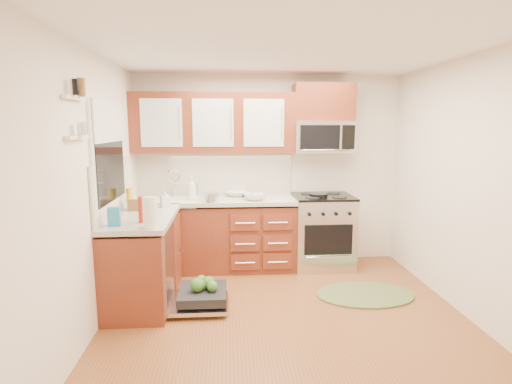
{
  "coord_description": "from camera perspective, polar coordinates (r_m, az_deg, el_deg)",
  "views": [
    {
      "loc": [
        -0.55,
        -3.58,
        1.84
      ],
      "look_at": [
        -0.24,
        0.85,
        1.1
      ],
      "focal_mm": 28.0,
      "sensor_mm": 36.0,
      "label": 1
    }
  ],
  "objects": [
    {
      "name": "wall_front",
      "position": [
        2.0,
        12.19,
        -7.87
      ],
      "size": [
        3.5,
        0.04,
        2.5
      ],
      "primitive_type": "cube",
      "color": "silver",
      "rests_on": "ground"
    },
    {
      "name": "range",
      "position": [
        5.33,
        9.46,
        -5.52
      ],
      "size": [
        0.76,
        0.64,
        0.95
      ],
      "primitive_type": null,
      "color": "silver",
      "rests_on": "ground"
    },
    {
      "name": "red_bottle",
      "position": [
        3.95,
        -16.0,
        -2.44
      ],
      "size": [
        0.07,
        0.07,
        0.25
      ],
      "primitive_type": "cylinder",
      "rotation": [
        0.0,
        0.0,
        0.02
      ],
      "color": "#B4200F",
      "rests_on": "countertop_left"
    },
    {
      "name": "bowl_a",
      "position": [
        5.26,
        -2.72,
        -0.22
      ],
      "size": [
        0.36,
        0.36,
        0.07
      ],
      "primitive_type": "imported",
      "rotation": [
        0.0,
        0.0,
        -0.32
      ],
      "color": "#999999",
      "rests_on": "countertop_back"
    },
    {
      "name": "canister",
      "position": [
        5.31,
        -8.86,
        0.3
      ],
      "size": [
        0.11,
        0.11,
        0.16
      ],
      "primitive_type": "cylinder",
      "rotation": [
        0.0,
        0.0,
        -0.11
      ],
      "color": "silver",
      "rests_on": "countertop_back"
    },
    {
      "name": "base_cabinet_back",
      "position": [
        5.23,
        -5.86,
        -6.32
      ],
      "size": [
        2.05,
        0.6,
        0.85
      ],
      "primitive_type": "cube",
      "color": "#5E2215",
      "rests_on": "ground"
    },
    {
      "name": "soap_bottle_b",
      "position": [
        4.66,
        -12.89,
        -0.86
      ],
      "size": [
        0.12,
        0.12,
        0.2
      ],
      "primitive_type": "imported",
      "rotation": [
        0.0,
        0.0,
        0.43
      ],
      "color": "#999999",
      "rests_on": "countertop_left"
    },
    {
      "name": "skillet",
      "position": [
        5.12,
        8.91,
        -0.43
      ],
      "size": [
        0.26,
        0.26,
        0.04
      ],
      "primitive_type": "cylinder",
      "rotation": [
        0.0,
        0.0,
        0.11
      ],
      "color": "black",
      "rests_on": "range"
    },
    {
      "name": "mustard_bottle",
      "position": [
        4.57,
        -17.53,
        -0.99
      ],
      "size": [
        0.09,
        0.09,
        0.24
      ],
      "primitive_type": "cylinder",
      "rotation": [
        0.0,
        0.0,
        -0.12
      ],
      "color": "yellow",
      "rests_on": "countertop_left"
    },
    {
      "name": "floor",
      "position": [
        4.06,
        4.37,
        -17.52
      ],
      "size": [
        3.5,
        3.5,
        0.0
      ],
      "primitive_type": "plane",
      "color": "brown",
      "rests_on": "ground"
    },
    {
      "name": "dishwasher",
      "position": [
        4.26,
        -8.15,
        -14.74
      ],
      "size": [
        0.7,
        0.6,
        0.2
      ],
      "primitive_type": null,
      "color": "silver",
      "rests_on": "ground"
    },
    {
      "name": "wall_left",
      "position": [
        3.82,
        -22.31,
        -0.13
      ],
      "size": [
        0.04,
        3.5,
        2.5
      ],
      "primitive_type": "cube",
      "color": "silver",
      "rests_on": "ground"
    },
    {
      "name": "base_cabinet_left",
      "position": [
        4.43,
        -15.77,
        -9.53
      ],
      "size": [
        0.6,
        1.25,
        0.85
      ],
      "primitive_type": "cube",
      "color": "#5E2215",
      "rests_on": "ground"
    },
    {
      "name": "window",
      "position": [
        4.26,
        -20.28,
        4.96
      ],
      "size": [
        0.03,
        1.05,
        1.05
      ],
      "primitive_type": null,
      "color": "white",
      "rests_on": "ground"
    },
    {
      "name": "countertop_left",
      "position": [
        4.3,
        -15.92,
        -3.54
      ],
      "size": [
        0.64,
        1.27,
        0.05
      ],
      "primitive_type": "cube",
      "color": "beige",
      "rests_on": "base_cabinet_left"
    },
    {
      "name": "microwave",
      "position": [
        5.28,
        9.52,
        7.79
      ],
      "size": [
        0.76,
        0.38,
        0.4
      ],
      "primitive_type": null,
      "color": "silver",
      "rests_on": "ground"
    },
    {
      "name": "rug",
      "position": [
        4.68,
        15.34,
        -13.94
      ],
      "size": [
        1.21,
        0.94,
        0.02
      ],
      "primitive_type": null,
      "rotation": [
        0.0,
        0.0,
        0.24
      ],
      "color": "olive",
      "rests_on": "ground"
    },
    {
      "name": "paper_towel_roll",
      "position": [
        3.71,
        -14.87,
        -2.87
      ],
      "size": [
        0.14,
        0.14,
        0.29
      ],
      "primitive_type": "cylinder",
      "rotation": [
        0.0,
        0.0,
        0.07
      ],
      "color": "white",
      "rests_on": "countertop_left"
    },
    {
      "name": "upper_cabinets",
      "position": [
        5.16,
        -6.09,
        9.77
      ],
      "size": [
        2.05,
        0.35,
        0.75
      ],
      "primitive_type": null,
      "color": "#5E2215",
      "rests_on": "ground"
    },
    {
      "name": "blue_carton",
      "position": [
        3.9,
        -19.61,
        -3.35
      ],
      "size": [
        0.11,
        0.08,
        0.17
      ],
      "primitive_type": "cube",
      "rotation": [
        0.0,
        0.0,
        0.09
      ],
      "color": "teal",
      "rests_on": "countertop_left"
    },
    {
      "name": "stock_pot",
      "position": [
        4.88,
        -6.5,
        -0.75
      ],
      "size": [
        0.24,
        0.24,
        0.11
      ],
      "primitive_type": "cylinder",
      "rotation": [
        0.0,
        0.0,
        -0.29
      ],
      "color": "silver",
      "rests_on": "countertop_back"
    },
    {
      "name": "wall_back",
      "position": [
        5.39,
        1.83,
        3.14
      ],
      "size": [
        3.5,
        0.04,
        2.5
      ],
      "primitive_type": "cube",
      "color": "silver",
      "rests_on": "ground"
    },
    {
      "name": "backsplash_back",
      "position": [
        5.35,
        -5.9,
        2.63
      ],
      "size": [
        2.05,
        0.02,
        0.57
      ],
      "primitive_type": "cube",
      "color": "beige",
      "rests_on": "ground"
    },
    {
      "name": "ceiling",
      "position": [
        3.68,
        4.88,
        19.75
      ],
      "size": [
        3.5,
        3.5,
        0.0
      ],
      "primitive_type": "plane",
      "rotation": [
        3.14,
        0.0,
        0.0
      ],
      "color": "white",
      "rests_on": "ground"
    },
    {
      "name": "wooden_box",
      "position": [
        4.55,
        -16.92,
        -1.75
      ],
      "size": [
        0.13,
        0.1,
        0.13
      ],
      "primitive_type": "cube",
      "rotation": [
        0.0,
        0.0,
        -0.04
      ],
      "color": "brown",
      "rests_on": "countertop_left"
    },
    {
      "name": "wall_right",
      "position": [
        4.29,
        28.37,
        0.41
      ],
      "size": [
        0.04,
        3.5,
        2.5
      ],
      "primitive_type": "cube",
      "color": "silver",
      "rests_on": "ground"
    },
    {
      "name": "cabinet_over_mw",
      "position": [
        5.31,
        9.58,
        12.49
      ],
      "size": [
        0.76,
        0.35,
        0.47
      ],
      "primitive_type": "cube",
      "color": "#5E2215",
      "rests_on": "ground"
    },
    {
      "name": "shelf_upper",
      "position": [
        3.44,
        -24.51,
        12.13
      ],
      "size": [
        0.04,
        0.4,
        0.03
      ],
      "primitive_type": "cube",
      "color": "white",
      "rests_on": "ground"
    },
    {
      "name": "bowl_b",
      "position": [
        4.97,
        -0.21,
        -0.69
      ],
      "size": [
        0.28,
        0.28,
        0.08
      ],
      "primitive_type": "imported",
      "rotation": [
        0.0,
        0.0,
        0.06
      ],
      "color": "#999999",
      "rests_on": "countertop_back"
    },
    {
      "name": "countertop_back",
      "position": [
        5.11,
        -5.95,
        -1.22
      ],
      "size": [
        2.07,
        0.64,
        0.05
      ],
      "primitive_type": "cube",
      "color": "beige",
      "rests_on": "base_cabinet_back"
    },
    {
      "name": "soap_bottle_c",
      "position": [
        4.62,
        -17.07,
        -1.23
      ],
      "size": [
        0.17,
        0.17,
        0.19
      ],
      "primitive_type": "imported",
      "rotation": [
        0.0,
        0.0,
        0.22
      ],
      "color": "#999999",
      "rests_on": "countertop_left"
    },
    {
      "name": "backsplash_left",
      "position": [
        4.32,
        -19.94,
        0.49
      ],
      "size": [
        0.02,
        1.25,
        0.57
      ],
      "primitive_type": "cube",
      "color": "beige",
      "rests_on": "ground"
    },
    {
      "name": "soap_bottle_a",
      "position": [
        5.0,
        -9.17,
        0.45
      ],
      "size": [
        0.14,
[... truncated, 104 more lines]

